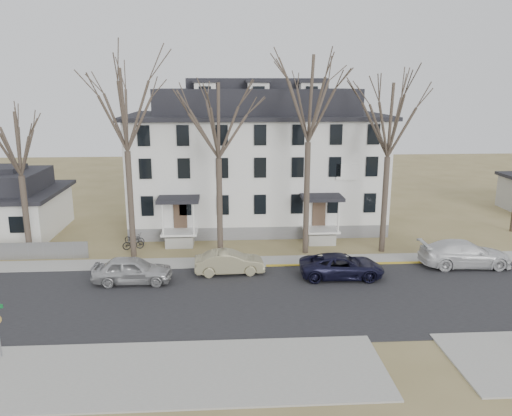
{
  "coord_description": "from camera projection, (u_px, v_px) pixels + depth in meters",
  "views": [
    {
      "loc": [
        -4.51,
        -23.46,
        11.53
      ],
      "look_at": [
        -2.55,
        9.0,
        3.5
      ],
      "focal_mm": 35.0,
      "sensor_mm": 36.0,
      "label": 1
    }
  ],
  "objects": [
    {
      "name": "ground",
      "position": [
        316.0,
        315.0,
        25.76
      ],
      "size": [
        120.0,
        120.0,
        0.0
      ],
      "primitive_type": "plane",
      "color": "olive",
      "rests_on": "ground"
    },
    {
      "name": "car_tan",
      "position": [
        229.0,
        263.0,
        31.2
      ],
      "size": [
        4.43,
        1.78,
        1.43
      ],
      "primitive_type": "imported",
      "rotation": [
        0.0,
        0.0,
        1.63
      ],
      "color": "gray",
      "rests_on": "ground"
    },
    {
      "name": "tree_mid_left",
      "position": [
        218.0,
        115.0,
        32.66
      ],
      "size": [
        7.8,
        7.8,
        12.74
      ],
      "color": "#473B31",
      "rests_on": "ground"
    },
    {
      "name": "bicycle_right",
      "position": [
        133.0,
        244.0,
        35.78
      ],
      "size": [
        1.59,
        0.86,
        0.92
      ],
      "primitive_type": "imported",
      "rotation": [
        0.0,
        0.0,
        1.87
      ],
      "color": "black",
      "rests_on": "ground"
    },
    {
      "name": "tree_far_left",
      "position": [
        125.0,
        104.0,
        32.13
      ],
      "size": [
        8.4,
        8.4,
        13.72
      ],
      "color": "#473B31",
      "rests_on": "ground"
    },
    {
      "name": "far_sidewalk",
      "position": [
        295.0,
        261.0,
        33.51
      ],
      "size": [
        120.0,
        2.0,
        0.08
      ],
      "primitive_type": "cube",
      "color": "#A09F97",
      "rests_on": "ground"
    },
    {
      "name": "tree_bungalow",
      "position": [
        17.0,
        139.0,
        32.25
      ],
      "size": [
        6.6,
        6.6,
        10.78
      ],
      "color": "#473B31",
      "rests_on": "ground"
    },
    {
      "name": "tree_center",
      "position": [
        309.0,
        92.0,
        32.66
      ],
      "size": [
        9.0,
        9.0,
        14.7
      ],
      "color": "#473B31",
      "rests_on": "ground"
    },
    {
      "name": "bicycle_left",
      "position": [
        135.0,
        239.0,
        36.97
      ],
      "size": [
        1.73,
        1.08,
        0.86
      ],
      "primitive_type": "imported",
      "rotation": [
        0.0,
        0.0,
        1.23
      ],
      "color": "black",
      "rests_on": "ground"
    },
    {
      "name": "car_navy",
      "position": [
        342.0,
        267.0,
        30.57
      ],
      "size": [
        5.21,
        2.53,
        1.43
      ],
      "primitive_type": "imported",
      "rotation": [
        0.0,
        0.0,
        1.54
      ],
      "color": "black",
      "rests_on": "ground"
    },
    {
      "name": "boarding_house",
      "position": [
        256.0,
        161.0,
        41.75
      ],
      "size": [
        20.8,
        12.36,
        12.05
      ],
      "color": "slate",
      "rests_on": "ground"
    },
    {
      "name": "main_road",
      "position": [
        309.0,
        299.0,
        27.7
      ],
      "size": [
        120.0,
        10.0,
        0.04
      ],
      "primitive_type": "cube",
      "color": "#27272A",
      "rests_on": "ground"
    },
    {
      "name": "car_white",
      "position": [
        465.0,
        254.0,
        32.41
      ],
      "size": [
        5.87,
        2.56,
        1.68
      ],
      "primitive_type": "imported",
      "rotation": [
        0.0,
        0.0,
        1.53
      ],
      "color": "silver",
      "rests_on": "ground"
    },
    {
      "name": "tree_mid_right",
      "position": [
        390.0,
        115.0,
        33.34
      ],
      "size": [
        7.8,
        7.8,
        12.74
      ],
      "color": "#473B31",
      "rests_on": "ground"
    },
    {
      "name": "small_house",
      "position": [
        6.0,
        206.0,
        39.43
      ],
      "size": [
        8.7,
        8.7,
        5.0
      ],
      "color": "silver",
      "rests_on": "ground"
    },
    {
      "name": "near_sidewalk_left",
      "position": [
        144.0,
        374.0,
        20.45
      ],
      "size": [
        20.0,
        5.0,
        0.08
      ],
      "primitive_type": "cube",
      "color": "#A09F97",
      "rests_on": "ground"
    },
    {
      "name": "car_silver",
      "position": [
        132.0,
        271.0,
        29.67
      ],
      "size": [
        4.72,
        1.97,
        1.6
      ],
      "primitive_type": "imported",
      "rotation": [
        0.0,
        0.0,
        1.55
      ],
      "color": "#B4B4B4",
      "rests_on": "ground"
    },
    {
      "name": "yellow_curb",
      "position": [
        372.0,
        265.0,
        32.93
      ],
      "size": [
        14.0,
        0.25,
        0.06
      ],
      "primitive_type": "cube",
      "color": "gold",
      "rests_on": "ground"
    }
  ]
}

